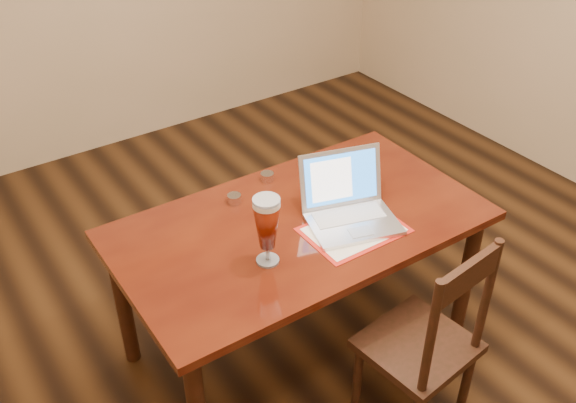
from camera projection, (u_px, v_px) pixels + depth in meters
ground at (330, 353)px, 3.03m from camera, size 5.00×5.00×0.00m
dining_table at (301, 237)px, 2.71m from camera, size 1.55×0.89×1.01m
dining_chair at (425, 345)px, 2.48m from camera, size 0.44×0.42×0.94m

